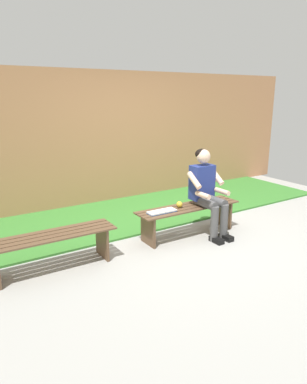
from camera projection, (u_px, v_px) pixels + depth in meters
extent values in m
cube|color=#9E9E99|center=(172.00, 284.00, 3.83)|extent=(10.00, 7.00, 0.04)
cube|color=#387A2D|center=(88.00, 219.00, 5.76)|extent=(9.00, 2.08, 0.03)
cube|color=#B27A51|center=(92.00, 139.00, 6.41)|extent=(9.50, 0.24, 2.41)
cube|color=brown|center=(182.00, 204.00, 5.16)|extent=(1.60, 0.10, 0.02)
cube|color=brown|center=(186.00, 206.00, 5.08)|extent=(1.60, 0.10, 0.02)
cube|color=brown|center=(191.00, 208.00, 4.99)|extent=(1.60, 0.10, 0.02)
cube|color=brown|center=(195.00, 210.00, 4.91)|extent=(1.60, 0.10, 0.02)
cube|color=brown|center=(223.00, 213.00, 5.44)|extent=(0.03, 0.35, 0.41)
cube|color=brown|center=(148.00, 230.00, 4.75)|extent=(0.03, 0.35, 0.41)
cube|color=brown|center=(48.00, 231.00, 4.14)|extent=(1.47, 0.10, 0.02)
cube|color=brown|center=(50.00, 234.00, 4.06)|extent=(1.47, 0.10, 0.02)
cube|color=brown|center=(53.00, 237.00, 3.98)|extent=(1.47, 0.10, 0.02)
cube|color=brown|center=(56.00, 240.00, 3.89)|extent=(1.47, 0.10, 0.02)
cube|color=brown|center=(102.00, 241.00, 4.39)|extent=(0.03, 0.35, 0.41)
cube|color=navy|center=(202.00, 182.00, 5.09)|extent=(0.34, 0.20, 0.50)
sphere|color=beige|center=(203.00, 156.00, 4.98)|extent=(0.20, 0.20, 0.20)
ellipsoid|color=black|center=(202.00, 154.00, 5.00)|extent=(0.20, 0.19, 0.15)
cylinder|color=#4C4C4C|center=(215.00, 201.00, 5.04)|extent=(0.13, 0.40, 0.13)
cylinder|color=#4C4C4C|center=(206.00, 203.00, 4.95)|extent=(0.13, 0.40, 0.13)
cylinder|color=#4C4C4C|center=(224.00, 222.00, 4.95)|extent=(0.11, 0.11, 0.50)
cube|color=black|center=(226.00, 237.00, 4.95)|extent=(0.10, 0.22, 0.07)
cylinder|color=#4C4C4C|center=(214.00, 224.00, 4.85)|extent=(0.11, 0.11, 0.50)
cube|color=black|center=(216.00, 240.00, 4.86)|extent=(0.10, 0.22, 0.07)
cylinder|color=beige|center=(217.00, 177.00, 5.12)|extent=(0.08, 0.28, 0.23)
cylinder|color=beige|center=(222.00, 191.00, 5.02)|extent=(0.07, 0.26, 0.07)
cylinder|color=beige|center=(194.00, 180.00, 4.90)|extent=(0.08, 0.28, 0.23)
cylinder|color=beige|center=(203.00, 195.00, 4.83)|extent=(0.07, 0.26, 0.07)
sphere|color=gold|center=(179.00, 204.00, 4.98)|extent=(0.09, 0.09, 0.09)
cube|color=white|center=(168.00, 210.00, 4.83)|extent=(0.20, 0.15, 0.02)
cube|color=white|center=(155.00, 213.00, 4.72)|extent=(0.20, 0.15, 0.02)
cube|color=#1E478C|center=(162.00, 212.00, 4.78)|extent=(0.41, 0.16, 0.01)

